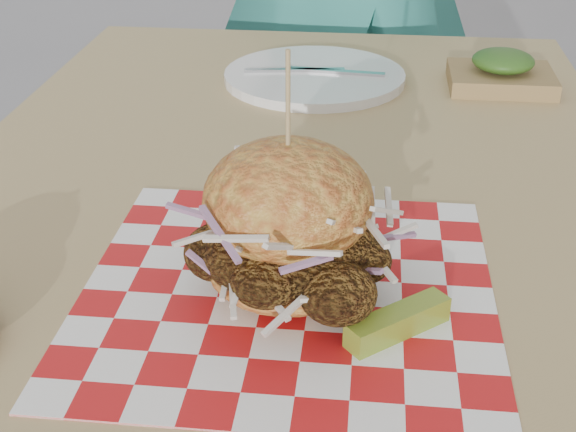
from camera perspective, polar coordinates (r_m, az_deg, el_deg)
name	(u,v)px	position (r m, az deg, el deg)	size (l,w,h in m)	color
patio_table	(291,239)	(0.95, 0.21, -1.61)	(0.80, 1.20, 0.75)	tan
patio_chair	(348,70)	(1.90, 4.29, 10.33)	(0.53, 0.54, 0.95)	tan
paper_liner	(288,289)	(0.71, 0.00, -5.24)	(0.36, 0.36, 0.00)	red
sandwich	(288,229)	(0.68, 0.00, -0.96)	(0.19, 0.19, 0.22)	gold
pickle_spear	(398,322)	(0.66, 7.82, -7.48)	(0.10, 0.02, 0.02)	olive
place_setting	(315,76)	(1.22, 1.90, 9.89)	(0.27, 0.27, 0.02)	white
kraft_tray	(502,72)	(1.23, 14.95, 9.85)	(0.15, 0.12, 0.06)	olive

